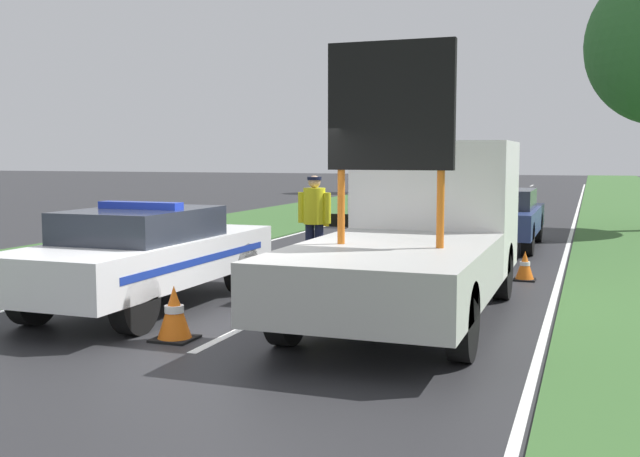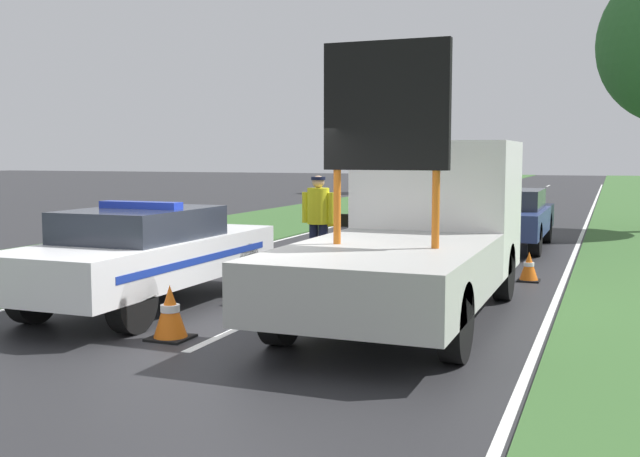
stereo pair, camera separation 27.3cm
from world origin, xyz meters
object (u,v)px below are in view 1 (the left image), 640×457
queued_car_wagon_maroon (460,184)px  roadside_tree_near_right (397,98)px  police_car (146,254)px  work_truck (420,229)px  pedestrian_civilian (377,216)px  police_officer (314,215)px  traffic_cone_near_police (256,243)px  queued_car_van_white (394,198)px  road_barrier (371,225)px  traffic_cone_centre_front (174,313)px  traffic_cone_behind_barrier (525,266)px  traffic_cone_near_truck (486,249)px  queued_car_hatch_blue (498,216)px  queued_car_sedan_silver (438,189)px

queued_car_wagon_maroon → roadside_tree_near_right: roadside_tree_near_right is taller
police_car → work_truck: (3.71, 1.17, 0.38)m
police_car → pedestrian_civilian: pedestrian_civilian is taller
police_officer → traffic_cone_near_police: 2.26m
police_car → work_truck: work_truck is taller
queued_car_wagon_maroon → queued_car_van_white: bearing=89.3°
pedestrian_civilian → queued_car_van_white: bearing=111.8°
police_car → pedestrian_civilian: size_ratio=2.67×
work_truck → traffic_cone_near_police: size_ratio=8.69×
road_barrier → traffic_cone_centre_front: size_ratio=3.86×
work_truck → traffic_cone_behind_barrier: (1.19, 3.09, -0.90)m
traffic_cone_centre_front → traffic_cone_near_truck: bearing=69.8°
police_car → police_officer: size_ratio=2.68×
traffic_cone_near_police → queued_car_wagon_maroon: queued_car_wagon_maroon is taller
pedestrian_civilian → queued_car_wagon_maroon: size_ratio=0.40×
police_officer → traffic_cone_near_truck: (2.96, 1.73, -0.73)m
police_car → traffic_cone_behind_barrier: 6.52m
queued_car_van_white → queued_car_wagon_maroon: bearing=-90.7°
traffic_cone_near_truck → queued_car_hatch_blue: size_ratio=0.16×
police_car → work_truck: bearing=13.5°
traffic_cone_near_police → queued_car_van_white: bearing=86.2°
queued_car_van_white → queued_car_sedan_silver: size_ratio=0.91×
roadside_tree_near_right → queued_car_hatch_blue: bearing=-70.6°
pedestrian_civilian → traffic_cone_near_police: pedestrian_civilian is taller
work_truck → queued_car_van_white: 13.90m
traffic_cone_centre_front → queued_car_sedan_silver: bearing=93.1°
traffic_cone_centre_front → traffic_cone_near_truck: (2.67, 7.26, 0.02)m
work_truck → roadside_tree_near_right: 34.14m
queued_car_wagon_maroon → police_car: bearing=89.8°
work_truck → traffic_cone_centre_front: (-2.34, -2.71, -0.83)m
work_truck → traffic_cone_centre_front: 3.68m
traffic_cone_behind_barrier → police_officer: bearing=-176.0°
pedestrian_civilian → traffic_cone_centre_front: pedestrian_civilian is taller
road_barrier → queued_car_wagon_maroon: 22.06m
road_barrier → traffic_cone_behind_barrier: size_ratio=4.85×
police_car → traffic_cone_centre_front: bearing=-52.4°
traffic_cone_near_police → queued_car_wagon_maroon: size_ratio=0.15×
pedestrian_civilian → queued_car_van_white: (-2.27, 10.24, -0.26)m
traffic_cone_near_police → traffic_cone_behind_barrier: size_ratio=1.30×
traffic_cone_near_police → queued_car_hatch_blue: (4.57, 3.82, 0.41)m
roadside_tree_near_right → pedestrian_civilian: bearing=-76.5°
queued_car_hatch_blue → queued_car_wagon_maroon: bearing=-77.9°
police_car → pedestrian_civilian: 4.84m
pedestrian_civilian → queued_car_hatch_blue: bearing=79.6°
police_officer → traffic_cone_centre_front: 5.59m
traffic_cone_near_police → queued_car_sedan_silver: 15.36m
road_barrier → queued_car_wagon_maroon: size_ratio=0.55×
pedestrian_civilian → roadside_tree_near_right: roadside_tree_near_right is taller
queued_car_hatch_blue → police_car: bearing=66.7°
police_officer → traffic_cone_behind_barrier: (3.83, 0.26, -0.82)m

